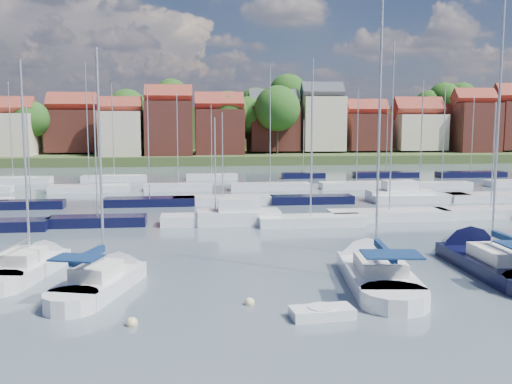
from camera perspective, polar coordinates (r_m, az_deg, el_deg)
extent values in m
plane|color=#45555E|center=(68.93, 1.20, -0.15)|extent=(260.00, 260.00, 0.00)
cube|color=silver|center=(31.00, -15.26, -9.09)|extent=(4.32, 6.74, 1.20)
cone|color=silver|center=(34.43, -12.44, -7.37)|extent=(3.38, 3.67, 2.60)
cylinder|color=silver|center=(28.35, -18.02, -10.73)|extent=(3.25, 3.25, 1.20)
cube|color=silver|center=(30.38, -15.67, -7.58)|extent=(2.50, 3.02, 0.70)
cylinder|color=#B2B2B7|center=(30.27, -15.30, 2.83)|extent=(0.14, 0.14, 11.57)
cylinder|color=#B2B2B7|center=(29.42, -16.47, -6.38)|extent=(1.11, 3.35, 0.10)
cube|color=#0E244A|center=(29.38, -16.48, -6.10)|extent=(1.25, 3.24, 0.35)
cube|color=#0E244A|center=(28.38, -17.52, -6.29)|extent=(2.57, 2.14, 0.08)
cube|color=silver|center=(31.96, 12.03, -8.50)|extent=(4.24, 8.27, 1.20)
cone|color=silver|center=(36.66, 10.45, -6.43)|extent=(3.75, 4.22, 3.30)
cylinder|color=silver|center=(28.25, 13.68, -10.64)|extent=(3.68, 3.68, 1.20)
cube|color=silver|center=(31.19, 12.28, -7.09)|extent=(2.70, 3.56, 0.70)
cylinder|color=#B2B2B7|center=(31.34, 12.20, 5.90)|extent=(0.14, 0.14, 14.67)
cylinder|color=#B2B2B7|center=(29.95, 12.76, -6.02)|extent=(0.63, 4.38, 0.10)
cube|color=#0E244A|center=(29.92, 12.77, -5.74)|extent=(0.81, 4.19, 0.35)
cube|color=#0E244A|center=(28.52, 13.40, -6.08)|extent=(3.03, 2.31, 0.08)
cube|color=black|center=(36.45, 22.87, -6.96)|extent=(3.89, 8.91, 1.20)
cone|color=black|center=(41.25, 19.25, -5.19)|extent=(3.78, 4.38, 3.68)
cube|color=silver|center=(35.71, 23.41, -5.71)|extent=(2.66, 3.74, 0.70)
cylinder|color=#B2B2B7|center=(35.97, 23.10, 7.26)|extent=(0.14, 0.14, 16.71)
cube|color=silver|center=(35.39, -21.93, -7.33)|extent=(3.80, 6.68, 1.20)
cone|color=silver|center=(38.83, -19.35, -5.95)|extent=(3.17, 3.51, 2.62)
cube|color=silver|center=(34.79, -22.32, -5.98)|extent=(2.31, 2.93, 0.70)
cylinder|color=#B2B2B7|center=(34.80, -22.09, 2.87)|extent=(0.14, 0.14, 11.30)
cylinder|color=#B2B2B7|center=(33.86, -23.06, -4.90)|extent=(0.78, 3.45, 0.10)
cube|color=silver|center=(26.27, 6.61, -11.97)|extent=(2.94, 1.58, 0.56)
cylinder|color=silver|center=(26.22, 6.61, -11.65)|extent=(1.31, 1.31, 0.36)
sphere|color=beige|center=(25.84, -12.30, -12.90)|extent=(0.52, 0.52, 0.52)
sphere|color=beige|center=(27.91, -0.66, -11.19)|extent=(0.49, 0.49, 0.49)
sphere|color=#D85914|center=(29.33, 14.96, -10.53)|extent=(0.45, 0.45, 0.45)
sphere|color=#D85914|center=(37.57, 10.03, -6.48)|extent=(0.50, 0.50, 0.50)
cube|color=black|center=(49.58, -15.54, -2.90)|extent=(8.01, 2.24, 1.00)
cylinder|color=#B2B2B7|center=(48.94, -15.76, 3.55)|extent=(0.12, 0.12, 10.16)
cube|color=silver|center=(48.70, -4.07, -2.83)|extent=(9.22, 2.58, 1.00)
cylinder|color=#B2B2B7|center=(48.12, -4.12, 2.56)|extent=(0.12, 0.12, 8.18)
cube|color=silver|center=(48.15, 5.47, -2.96)|extent=(8.78, 2.46, 1.00)
cylinder|color=#B2B2B7|center=(47.47, 5.56, 4.23)|extent=(0.12, 0.12, 11.06)
cube|color=silver|center=(52.19, 13.18, -2.33)|extent=(10.79, 3.02, 1.00)
cylinder|color=#B2B2B7|center=(51.51, 13.43, 6.42)|extent=(0.12, 0.12, 14.87)
cube|color=silver|center=(56.56, 22.39, -1.96)|extent=(10.13, 2.84, 1.00)
cylinder|color=#B2B2B7|center=(56.01, 22.65, 3.40)|extent=(0.12, 0.12, 9.59)
cube|color=silver|center=(48.60, -1.75, -2.65)|extent=(7.00, 2.60, 1.40)
cube|color=silver|center=(48.43, -1.76, -1.37)|extent=(3.50, 2.20, 1.30)
cube|color=black|center=(61.37, -21.58, -1.24)|extent=(6.54, 1.83, 1.00)
cylinder|color=#B2B2B7|center=(60.88, -21.80, 3.59)|extent=(0.12, 0.12, 9.37)
cube|color=black|center=(60.09, -10.58, -1.02)|extent=(9.30, 2.60, 1.00)
cylinder|color=#B2B2B7|center=(59.53, -10.72, 4.93)|extent=(0.12, 0.12, 11.48)
cube|color=silver|center=(60.42, -3.34, -0.87)|extent=(10.40, 2.91, 1.00)
cylinder|color=#B2B2B7|center=(59.93, -3.37, 3.76)|extent=(0.12, 0.12, 8.77)
cube|color=black|center=(60.98, 5.58, -0.82)|extent=(8.80, 2.46, 1.00)
cylinder|color=#B2B2B7|center=(60.40, 5.67, 6.40)|extent=(0.12, 0.12, 14.33)
cube|color=silver|center=(64.46, 16.01, -0.63)|extent=(10.73, 3.00, 1.00)
cylinder|color=#B2B2B7|center=(63.93, 16.21, 5.21)|extent=(0.12, 0.12, 12.14)
cube|color=silver|center=(67.98, 22.64, -0.51)|extent=(10.48, 2.93, 1.00)
cylinder|color=#B2B2B7|center=(67.51, 22.87, 4.23)|extent=(0.12, 0.12, 10.28)
cube|color=silver|center=(64.49, 14.14, -0.43)|extent=(7.00, 2.60, 1.40)
cube|color=silver|center=(64.36, 14.17, 0.54)|extent=(3.50, 2.20, 1.30)
cube|color=silver|center=(73.45, -16.30, 0.29)|extent=(9.71, 2.72, 1.00)
cylinder|color=#B2B2B7|center=(72.96, -16.52, 6.49)|extent=(0.12, 0.12, 14.88)
cube|color=silver|center=(72.72, -7.78, 0.44)|extent=(8.49, 2.38, 1.00)
cylinder|color=#B2B2B7|center=(72.27, -7.86, 5.30)|extent=(0.12, 0.12, 11.31)
cube|color=silver|center=(72.71, 1.41, 0.51)|extent=(10.16, 2.85, 1.00)
cylinder|color=#B2B2B7|center=(72.22, 1.43, 6.66)|extent=(0.12, 0.12, 14.59)
cube|color=silver|center=(75.27, 10.01, 0.63)|extent=(9.53, 2.67, 1.00)
cylinder|color=#B2B2B7|center=(74.83, 10.11, 5.54)|extent=(0.12, 0.12, 11.91)
cube|color=silver|center=(77.87, 18.07, 0.60)|extent=(7.62, 2.13, 1.00)
cylinder|color=#B2B2B7|center=(77.44, 18.26, 5.43)|extent=(0.12, 0.12, 12.13)
cube|color=silver|center=(87.37, -23.11, 1.05)|extent=(10.37, 2.90, 1.00)
cylinder|color=#B2B2B7|center=(86.97, -23.34, 5.71)|extent=(0.12, 0.12, 13.20)
cube|color=silver|center=(85.38, -13.97, 1.29)|extent=(9.24, 2.59, 1.00)
cylinder|color=#B2B2B7|center=(84.97, -14.12, 6.05)|extent=(0.12, 0.12, 13.17)
cube|color=silver|center=(85.50, -4.44, 1.49)|extent=(7.57, 2.12, 1.00)
cylinder|color=#B2B2B7|center=(85.13, -4.48, 5.26)|extent=(0.12, 0.12, 10.24)
cube|color=black|center=(87.33, 4.75, 1.61)|extent=(6.58, 1.84, 1.00)
cylinder|color=#B2B2B7|center=(87.01, 4.78, 4.56)|extent=(0.12, 0.12, 8.01)
cube|color=black|center=(90.77, 12.87, 1.66)|extent=(9.92, 2.78, 1.00)
cylinder|color=#B2B2B7|center=(90.41, 12.97, 5.42)|extent=(0.12, 0.12, 10.92)
cube|color=black|center=(95.15, 20.67, 1.62)|extent=(10.55, 2.95, 1.00)
cylinder|color=#B2B2B7|center=(94.79, 20.84, 5.39)|extent=(0.12, 0.12, 11.51)
cube|color=#3A4924|center=(145.27, -3.00, 3.82)|extent=(200.00, 70.00, 3.00)
cube|color=#3A4924|center=(170.02, -3.56, 5.89)|extent=(200.00, 60.00, 14.00)
cube|color=beige|center=(125.04, -23.27, 5.26)|extent=(9.35, 10.04, 8.56)
cube|color=maroon|center=(125.03, -23.39, 7.75)|extent=(9.54, 4.63, 4.63)
cube|color=brown|center=(127.83, -17.74, 5.84)|extent=(10.37, 9.97, 8.73)
cube|color=maroon|center=(127.86, -17.83, 8.36)|extent=(10.57, 5.13, 5.13)
cube|color=beige|center=(117.50, -13.29, 5.66)|extent=(8.09, 8.80, 8.96)
cube|color=maroon|center=(117.50, -13.37, 8.33)|extent=(8.25, 4.00, 4.00)
cube|color=brown|center=(117.72, -8.68, 6.27)|extent=(9.36, 10.17, 10.97)
cube|color=maroon|center=(117.81, -8.74, 9.49)|extent=(9.54, 4.63, 4.63)
cube|color=brown|center=(119.56, -3.68, 5.97)|extent=(9.90, 8.56, 9.42)
cube|color=maroon|center=(119.58, -3.70, 8.81)|extent=(10.10, 4.90, 4.90)
cube|color=brown|center=(125.75, 1.76, 6.33)|extent=(10.59, 8.93, 9.49)
cube|color=#383A42|center=(125.80, 1.77, 9.09)|extent=(10.80, 5.24, 5.24)
cube|color=beige|center=(126.90, 6.60, 6.78)|extent=(9.01, 8.61, 11.65)
cube|color=#383A42|center=(127.05, 6.64, 9.91)|extent=(9.19, 4.46, 4.46)
cube|color=brown|center=(130.88, 10.95, 5.91)|extent=(9.10, 9.34, 8.00)
cube|color=maroon|center=(130.87, 11.01, 8.15)|extent=(9.28, 4.50, 4.50)
cube|color=beige|center=(134.53, 15.81, 5.78)|extent=(10.86, 9.59, 7.88)
cube|color=maroon|center=(134.53, 15.89, 8.02)|extent=(11.07, 5.37, 5.37)
cube|color=brown|center=(137.08, 20.85, 6.00)|extent=(9.18, 9.96, 10.97)
cube|color=maroon|center=(137.16, 20.97, 8.76)|extent=(9.36, 4.54, 4.54)
cylinder|color=#382619|center=(157.79, 18.21, 6.72)|extent=(0.50, 0.50, 4.47)
sphere|color=#30581B|center=(157.89, 18.30, 8.92)|extent=(8.18, 8.18, 8.18)
cylinder|color=#382619|center=(124.41, -0.77, 4.89)|extent=(0.50, 0.50, 4.46)
sphere|color=#30581B|center=(124.32, -0.78, 7.68)|extent=(8.15, 8.15, 8.15)
cylinder|color=#382619|center=(143.52, 3.19, 7.08)|extent=(0.50, 0.50, 5.15)
sphere|color=#30581B|center=(143.68, 3.21, 9.87)|extent=(9.41, 9.41, 9.41)
cylinder|color=#382619|center=(144.08, -8.42, 7.06)|extent=(0.50, 0.50, 4.56)
sphere|color=#30581B|center=(144.21, -8.47, 9.52)|extent=(8.34, 8.34, 8.34)
cylinder|color=#382619|center=(133.75, -12.69, 5.03)|extent=(0.50, 0.50, 5.15)
sphere|color=#30581B|center=(133.69, -12.78, 8.02)|extent=(9.42, 9.42, 9.42)
cylinder|color=#382619|center=(138.17, -19.05, 5.95)|extent=(0.50, 0.50, 3.42)
sphere|color=#30581B|center=(138.18, -19.13, 7.87)|extent=(6.26, 6.26, 6.26)
cylinder|color=#382619|center=(134.54, 3.22, 4.91)|extent=(0.50, 0.50, 3.77)
sphere|color=#30581B|center=(134.43, 3.23, 7.08)|extent=(6.89, 6.89, 6.89)
cylinder|color=#382619|center=(120.17, 2.14, 4.99)|extent=(0.50, 0.50, 5.21)
sphere|color=#30581B|center=(120.11, 2.15, 8.36)|extent=(9.53, 9.53, 9.53)
cylinder|color=#382619|center=(147.83, 22.22, 4.44)|extent=(0.50, 0.50, 2.97)
sphere|color=#30581B|center=(147.73, 22.29, 6.00)|extent=(5.44, 5.44, 5.44)
cylinder|color=#382619|center=(121.84, -2.83, 4.93)|extent=(0.50, 0.50, 4.84)
sphere|color=#30581B|center=(121.76, -2.85, 8.02)|extent=(8.85, 8.85, 8.85)
cylinder|color=#382619|center=(156.31, 16.81, 6.65)|extent=(0.50, 0.50, 3.72)
sphere|color=#30581B|center=(156.37, 16.87, 8.49)|extent=(6.80, 6.80, 6.80)
cylinder|color=#382619|center=(137.49, 20.85, 4.56)|extent=(0.50, 0.50, 4.05)
sphere|color=#30581B|center=(137.39, 20.95, 6.84)|extent=(7.40, 7.40, 7.40)
cylinder|color=#382619|center=(124.66, -21.43, 4.30)|extent=(0.50, 0.50, 4.00)
sphere|color=#30581B|center=(124.55, -21.54, 6.79)|extent=(7.32, 7.32, 7.32)
cylinder|color=#382619|center=(141.94, -0.14, 6.82)|extent=(0.50, 0.50, 3.93)
sphere|color=#30581B|center=(142.01, -0.15, 8.98)|extent=(7.19, 7.19, 7.19)
cylinder|color=#382619|center=(134.12, 10.71, 4.80)|extent=(0.50, 0.50, 3.82)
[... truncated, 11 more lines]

